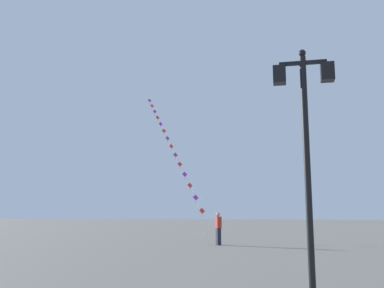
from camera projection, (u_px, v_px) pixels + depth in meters
ground_plane at (254, 247)px, 21.09m from camera, size 160.00×160.00×0.00m
twin_lantern_lamp_post at (305, 122)px, 9.08m from camera, size 1.31×0.28×5.30m
kite_train at (172, 147)px, 32.78m from camera, size 9.18×15.62×12.91m
kite_flyer at (218, 228)px, 22.17m from camera, size 0.44×0.61×1.71m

